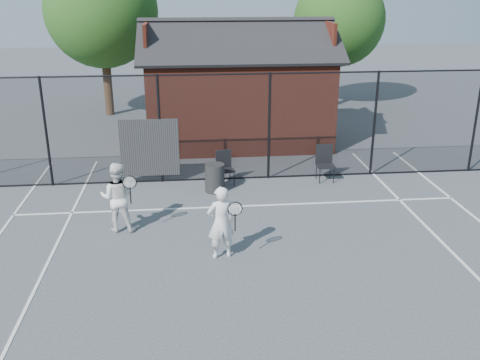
{
  "coord_description": "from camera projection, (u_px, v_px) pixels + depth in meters",
  "views": [
    {
      "loc": [
        -1.25,
        -9.22,
        5.21
      ],
      "look_at": [
        -0.12,
        1.92,
        1.1
      ],
      "focal_mm": 40.0,
      "sensor_mm": 36.0,
      "label": 1
    }
  ],
  "objects": [
    {
      "name": "chair_right",
      "position": [
        326.0,
        164.0,
        14.89
      ],
      "size": [
        0.48,
        0.5,
        0.99
      ],
      "primitive_type": "cube",
      "rotation": [
        0.0,
        0.0,
        0.01
      ],
      "color": "black",
      "rests_on": "ground"
    },
    {
      "name": "court_lines",
      "position": [
        266.0,
        303.0,
        9.29
      ],
      "size": [
        11.02,
        18.0,
        0.01
      ],
      "color": "silver",
      "rests_on": "ground"
    },
    {
      "name": "clubhouse",
      "position": [
        237.0,
        95.0,
        18.42
      ],
      "size": [
        6.5,
        4.36,
        4.19
      ],
      "color": "maroon",
      "rests_on": "ground"
    },
    {
      "name": "player_front",
      "position": [
        221.0,
        222.0,
        10.6
      ],
      "size": [
        0.71,
        0.55,
        1.52
      ],
      "color": "silver",
      "rests_on": "ground"
    },
    {
      "name": "waste_bin",
      "position": [
        215.0,
        178.0,
        14.17
      ],
      "size": [
        0.57,
        0.57,
        0.76
      ],
      "primitive_type": "cylinder",
      "rotation": [
        0.0,
        0.0,
        0.1
      ],
      "color": "#242424",
      "rests_on": "ground"
    },
    {
      "name": "chair_left",
      "position": [
        226.0,
        169.0,
        14.64
      ],
      "size": [
        0.54,
        0.55,
        0.92
      ],
      "primitive_type": "cube",
      "rotation": [
        0.0,
        0.0,
        0.24
      ],
      "color": "black",
      "rests_on": "ground"
    },
    {
      "name": "player_back",
      "position": [
        118.0,
        197.0,
        11.78
      ],
      "size": [
        0.89,
        0.67,
        1.59
      ],
      "color": "white",
      "rests_on": "ground"
    },
    {
      "name": "fence",
      "position": [
        222.0,
        130.0,
        14.67
      ],
      "size": [
        22.04,
        3.0,
        3.0
      ],
      "color": "black",
      "rests_on": "ground"
    },
    {
      "name": "ground",
      "position": [
        256.0,
        265.0,
        10.53
      ],
      "size": [
        80.0,
        80.0,
        0.0
      ],
      "primitive_type": "plane",
      "color": "#3F4348",
      "rests_on": "ground"
    },
    {
      "name": "tree_left",
      "position": [
        102.0,
        11.0,
        21.27
      ],
      "size": [
        4.48,
        4.48,
        6.44
      ],
      "color": "#322114",
      "rests_on": "ground"
    },
    {
      "name": "tree_right",
      "position": [
        339.0,
        21.0,
        23.31
      ],
      "size": [
        3.97,
        3.97,
        5.7
      ],
      "color": "#322114",
      "rests_on": "ground"
    }
  ]
}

